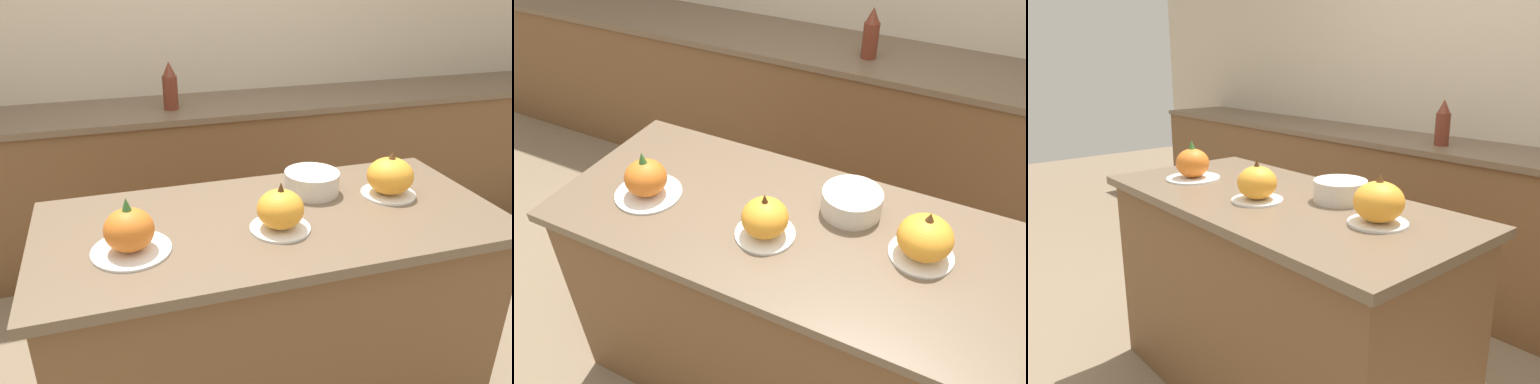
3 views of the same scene
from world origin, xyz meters
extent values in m
cube|color=beige|center=(0.00, 1.78, 1.25)|extent=(8.00, 0.06, 2.50)
cube|color=brown|center=(0.00, 0.00, 0.43)|extent=(1.51, 0.66, 0.87)
cube|color=brown|center=(0.00, 0.00, 0.88)|extent=(1.57, 0.72, 0.03)
cube|color=brown|center=(0.00, 1.45, 0.45)|extent=(6.00, 0.56, 0.90)
cube|color=brown|center=(0.00, 1.45, 0.92)|extent=(6.00, 0.60, 0.03)
cylinder|color=white|center=(-0.48, -0.08, 0.91)|extent=(0.24, 0.24, 0.01)
ellipsoid|color=orange|center=(-0.48, -0.08, 0.98)|extent=(0.15, 0.15, 0.13)
cone|color=#38702D|center=(-0.48, -0.08, 1.06)|extent=(0.03, 0.03, 0.04)
cylinder|color=white|center=(-0.01, -0.08, 0.91)|extent=(0.20, 0.20, 0.01)
ellipsoid|color=orange|center=(-0.01, -0.08, 0.97)|extent=(0.15, 0.15, 0.13)
cone|color=#4C2D14|center=(-0.01, -0.08, 1.05)|extent=(0.02, 0.02, 0.03)
cylinder|color=white|center=(0.47, 0.05, 0.91)|extent=(0.20, 0.20, 0.01)
ellipsoid|color=orange|center=(0.47, 0.05, 0.98)|extent=(0.17, 0.17, 0.14)
cone|color=brown|center=(0.47, 0.05, 1.06)|extent=(0.03, 0.03, 0.03)
cylinder|color=maroon|center=(-0.14, 1.38, 1.03)|extent=(0.08, 0.08, 0.19)
cone|color=maroon|center=(-0.14, 1.38, 1.16)|extent=(0.08, 0.08, 0.08)
cylinder|color=beige|center=(0.20, 0.15, 0.94)|extent=(0.21, 0.21, 0.08)
camera|label=1|loc=(-0.50, -1.42, 1.68)|focal=35.00mm
camera|label=2|loc=(0.55, -1.15, 2.01)|focal=35.00mm
camera|label=3|loc=(1.45, -1.21, 1.43)|focal=35.00mm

